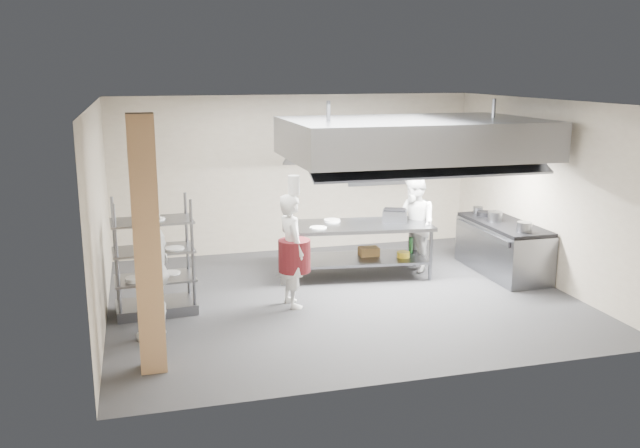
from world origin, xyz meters
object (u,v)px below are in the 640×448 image
object	(u,v)px
stockpot	(495,216)
cooking_range	(503,249)
island	(358,250)
chef_line	(415,224)
chef_plating	(153,271)
griddle	(395,216)
pass_rack	(154,256)
chef_head	(292,251)

from	to	relation	value
stockpot	cooking_range	bearing A→B (deg)	-48.49
island	cooking_range	xyz separation A→B (m)	(2.47, -0.50, -0.04)
chef_line	stockpot	size ratio (longest dim) A/B	6.84
island	stockpot	xyz separation A→B (m)	(2.36, -0.37, 0.53)
island	stockpot	world-z (taller)	stockpot
chef_line	chef_plating	distance (m)	4.88
island	griddle	world-z (taller)	griddle
chef_plating	griddle	size ratio (longest dim) A/B	4.42
pass_rack	chef_plating	bearing A→B (deg)	-96.09
chef_head	stockpot	size ratio (longest dim) A/B	6.99
island	chef_plating	world-z (taller)	chef_plating
cooking_range	stockpot	world-z (taller)	stockpot
chef_plating	pass_rack	bearing A→B (deg)	-164.11
island	pass_rack	xyz separation A→B (m)	(-3.41, -0.94, 0.39)
chef_line	chef_plating	world-z (taller)	chef_plating
island	pass_rack	world-z (taller)	pass_rack
chef_head	cooking_range	bearing A→B (deg)	-87.63
chef_plating	chef_line	bearing A→B (deg)	131.44
island	chef_plating	distance (m)	3.95
chef_line	griddle	world-z (taller)	chef_line
chef_plating	stockpot	world-z (taller)	chef_plating
chef_plating	stockpot	distance (m)	6.00
chef_head	pass_rack	bearing A→B (deg)	75.60
cooking_range	stockpot	distance (m)	0.59
pass_rack	cooking_range	distance (m)	5.91
cooking_range	griddle	size ratio (longest dim) A/B	4.87
cooking_range	stockpot	bearing A→B (deg)	131.51
chef_line	griddle	size ratio (longest dim) A/B	4.07
griddle	chef_head	bearing A→B (deg)	-126.99
island	griddle	bearing A→B (deg)	6.01
island	chef_plating	xyz separation A→B (m)	(-3.45, -1.87, 0.45)
chef_head	stockpot	world-z (taller)	chef_head
chef_head	chef_plating	size ratio (longest dim) A/B	0.94
pass_rack	chef_line	xyz separation A→B (m)	(4.45, 0.98, -0.01)
island	stockpot	size ratio (longest dim) A/B	10.07
island	pass_rack	size ratio (longest dim) A/B	1.45
pass_rack	chef_head	world-z (taller)	chef_head
chef_head	griddle	distance (m)	2.39
island	chef_line	distance (m)	1.11
cooking_range	chef_plating	xyz separation A→B (m)	(-5.92, -1.37, 0.49)
pass_rack	chef_head	xyz separation A→B (m)	(1.98, -0.24, 0.00)
pass_rack	chef_plating	distance (m)	0.93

